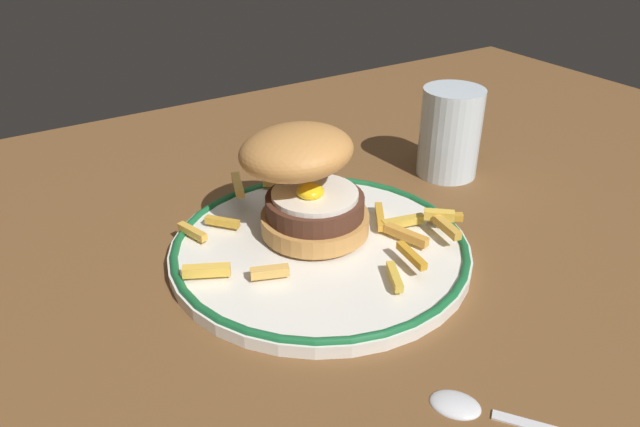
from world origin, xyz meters
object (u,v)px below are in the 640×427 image
Objects in this scene: dinner_plate at (320,247)px; water_glass at (449,138)px; burger at (304,179)px; spoon at (478,407)px.

water_glass is (22.71, 7.02, 3.76)cm from dinner_plate.
water_glass is (22.63, 4.10, -2.39)cm from burger.
burger is (0.09, 2.92, 6.15)cm from dinner_plate.
dinner_plate is 1.92× the size of burger.
water_glass reaches higher than dinner_plate.
dinner_plate reaches higher than spoon.
water_glass is 0.92× the size of spoon.
burger reaches higher than water_glass.
spoon is at bearing -129.34° from water_glass.
water_glass reaches higher than spoon.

